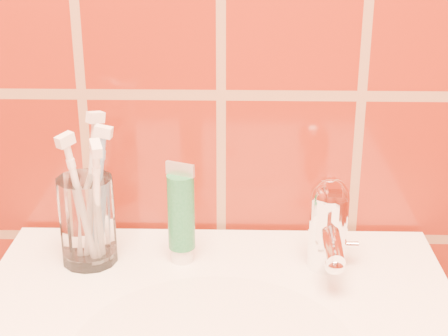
{
  "coord_description": "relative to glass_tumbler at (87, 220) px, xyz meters",
  "views": [
    {
      "loc": [
        0.02,
        0.33,
        1.29
      ],
      "look_at": [
        0.01,
        1.08,
        0.99
      ],
      "focal_mm": 55.0,
      "sensor_mm": 36.0,
      "label": 1
    }
  ],
  "objects": [
    {
      "name": "glass_tumbler",
      "position": [
        0.0,
        0.0,
        0.0
      ],
      "size": [
        0.09,
        0.09,
        0.11
      ],
      "primitive_type": "cylinder",
      "rotation": [
        0.0,
        0.0,
        0.25
      ],
      "color": "white",
      "rests_on": "pedestal_sink"
    },
    {
      "name": "faucet",
      "position": [
        0.3,
        -0.01,
        0.01
      ],
      "size": [
        0.05,
        0.11,
        0.12
      ],
      "color": "white",
      "rests_on": "pedestal_sink"
    },
    {
      "name": "toothbrush_3",
      "position": [
        0.01,
        0.01,
        0.03
      ],
      "size": [
        0.06,
        0.06,
        0.19
      ],
      "primitive_type": null,
      "rotation": [
        0.15,
        0.0,
        1.44
      ],
      "color": "#729ECB",
      "rests_on": "glass_tumbler"
    },
    {
      "name": "toothbrush_1",
      "position": [
        0.0,
        0.02,
        0.04
      ],
      "size": [
        0.09,
        0.09,
        0.2
      ],
      "primitive_type": null,
      "rotation": [
        0.17,
        0.0,
        2.4
      ],
      "color": "silver",
      "rests_on": "glass_tumbler"
    },
    {
      "name": "toothbrush_0",
      "position": [
        -0.0,
        -0.02,
        0.03
      ],
      "size": [
        0.08,
        0.09,
        0.19
      ],
      "primitive_type": null,
      "rotation": [
        0.17,
        0.0,
        -0.7
      ],
      "color": "white",
      "rests_on": "glass_tumbler"
    },
    {
      "name": "toothbrush_2",
      "position": [
        0.02,
        -0.02,
        0.03
      ],
      "size": [
        0.09,
        0.14,
        0.2
      ],
      "primitive_type": null,
      "rotation": [
        0.33,
        0.0,
        0.36
      ],
      "color": "white",
      "rests_on": "glass_tumbler"
    },
    {
      "name": "toothpaste_tube",
      "position": [
        0.12,
        0.0,
        0.01
      ],
      "size": [
        0.04,
        0.03,
        0.13
      ],
      "rotation": [
        0.0,
        0.0,
        -0.4
      ],
      "color": "white",
      "rests_on": "pedestal_sink"
    }
  ]
}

